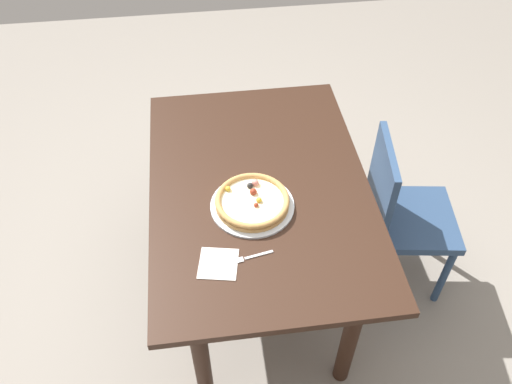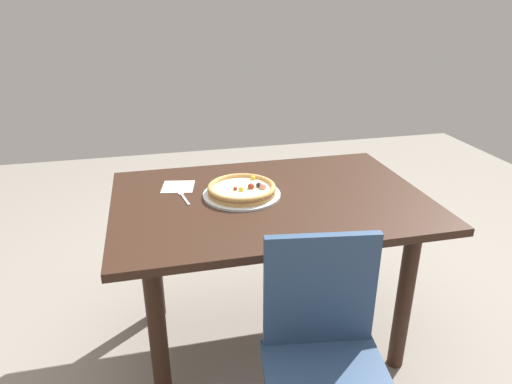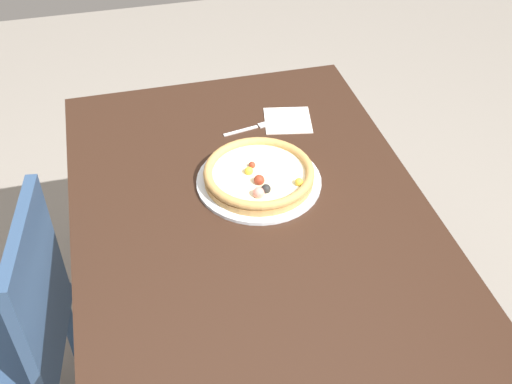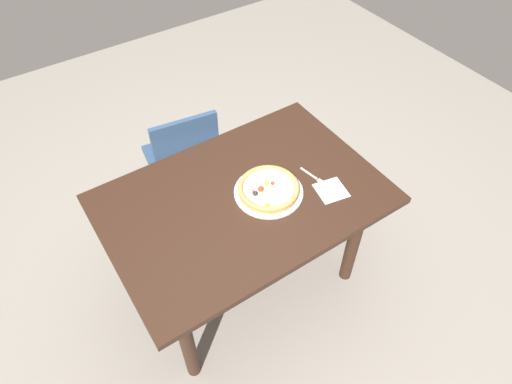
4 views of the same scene
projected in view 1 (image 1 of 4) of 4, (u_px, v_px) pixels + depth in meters
ground_plane at (259, 286)px, 2.72m from camera, size 6.00×6.00×0.00m
dining_table at (259, 203)px, 2.25m from camera, size 1.34×0.91×0.76m
chair_near at (400, 212)px, 2.44m from camera, size 0.45×0.45×0.87m
plate at (252, 206)px, 2.08m from camera, size 0.34×0.34×0.01m
pizza at (252, 201)px, 2.06m from camera, size 0.30×0.30×0.05m
fork at (248, 258)px, 1.90m from camera, size 0.05×0.17×0.00m
napkin at (218, 264)px, 1.89m from camera, size 0.16×0.16×0.00m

